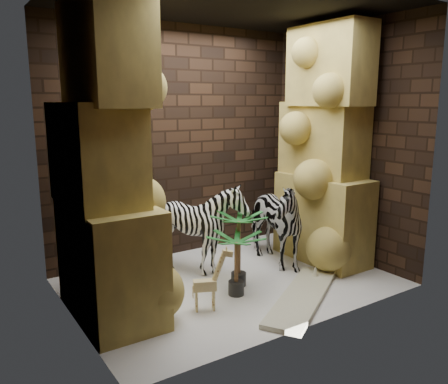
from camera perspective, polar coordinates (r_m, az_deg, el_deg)
floor at (r=5.26m, az=0.91°, el=-11.32°), size 3.50×3.50×0.00m
ceiling at (r=4.95m, az=1.03°, el=22.70°), size 3.50×3.50×0.00m
wall_back at (r=5.95m, az=-5.86°, el=6.23°), size 3.50×0.00×3.50m
wall_front at (r=3.92m, az=11.33°, el=3.38°), size 3.50×0.00×3.50m
wall_left at (r=4.16m, az=-19.41°, el=3.41°), size 0.00×3.00×3.00m
wall_right at (r=6.04m, az=14.92°, el=5.98°), size 0.00×3.00×3.00m
rock_pillar_left at (r=4.26m, az=-14.84°, el=3.85°), size 0.68×1.30×3.00m
rock_pillar_right at (r=5.80m, az=12.72°, el=5.87°), size 0.58×1.25×3.00m
zebra_right at (r=5.65m, az=5.86°, el=-2.78°), size 0.73×1.17×1.30m
zebra_left at (r=5.37m, az=-3.09°, el=-5.07°), size 1.13×1.29×1.02m
giraffe_toy at (r=4.49m, az=-2.45°, el=-10.89°), size 0.36×0.24×0.66m
palm_front at (r=5.03m, az=1.88°, el=-7.30°), size 0.36×0.36×0.84m
palm_back at (r=4.82m, az=1.57°, el=-9.14°), size 0.36×0.36×0.68m
surfboard at (r=4.91m, az=9.93°, el=-12.90°), size 1.57×1.19×0.05m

